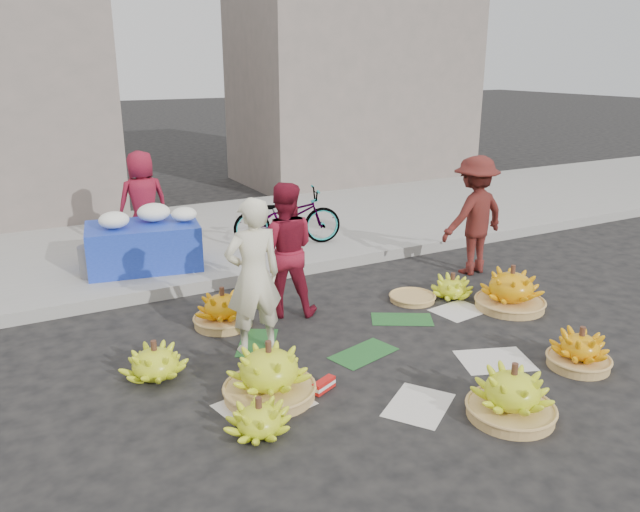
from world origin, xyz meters
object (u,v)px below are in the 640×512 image
banana_bunch_4 (511,289)px  banana_bunch_0 (269,372)px  flower_table (144,243)px  vendor_cream (253,276)px  bicycle (287,217)px

banana_bunch_4 → banana_bunch_0: bearing=-171.1°
banana_bunch_0 → flower_table: (-0.17, 3.52, 0.23)m
banana_bunch_4 → vendor_cream: bearing=172.9°
vendor_cream → flower_table: vendor_cream is taller
banana_bunch_0 → banana_bunch_4: size_ratio=1.03×
banana_bunch_4 → bicycle: bearing=112.5°
banana_bunch_4 → bicycle: (-1.29, 3.11, 0.30)m
flower_table → bicycle: size_ratio=0.97×
banana_bunch_4 → flower_table: (-3.35, 3.02, 0.23)m
banana_bunch_0 → vendor_cream: 1.04m
flower_table → banana_bunch_0: bearing=-77.6°
bicycle → banana_bunch_0: bearing=168.3°
vendor_cream → flower_table: bearing=-79.0°
banana_bunch_4 → flower_table: 4.52m
banana_bunch_0 → bicycle: bearing=62.5°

